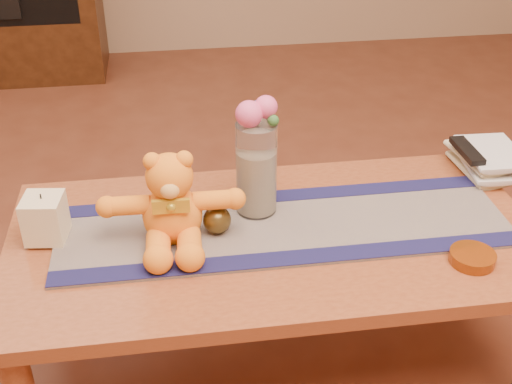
{
  "coord_description": "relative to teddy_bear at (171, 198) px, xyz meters",
  "views": [
    {
      "loc": [
        -0.25,
        -1.4,
        1.45
      ],
      "look_at": [
        -0.05,
        0.0,
        0.58
      ],
      "focal_mm": 46.11,
      "sensor_mm": 36.0,
      "label": 1
    }
  ],
  "objects": [
    {
      "name": "floor",
      "position": [
        0.26,
        -0.01,
        -0.58
      ],
      "size": [
        5.5,
        5.5,
        0.0
      ],
      "primitive_type": "plane",
      "color": "#582819",
      "rests_on": "ground"
    },
    {
      "name": "coffee_table_top",
      "position": [
        0.26,
        -0.01,
        -0.15
      ],
      "size": [
        1.4,
        0.7,
        0.04
      ],
      "primitive_type": "cube",
      "color": "brown",
      "rests_on": "floor"
    },
    {
      "name": "table_leg_bl",
      "position": [
        -0.38,
        0.28,
        -0.37
      ],
      "size": [
        0.07,
        0.07,
        0.41
      ],
      "primitive_type": "cylinder",
      "color": "brown",
      "rests_on": "floor"
    },
    {
      "name": "table_leg_br",
      "position": [
        0.9,
        0.28,
        -0.37
      ],
      "size": [
        0.07,
        0.07,
        0.41
      ],
      "primitive_type": "cylinder",
      "color": "brown",
      "rests_on": "floor"
    },
    {
      "name": "persian_runner",
      "position": [
        0.29,
        0.01,
        -0.12
      ],
      "size": [
        1.2,
        0.35,
        0.01
      ],
      "primitive_type": "cube",
      "rotation": [
        0.0,
        0.0,
        -0.0
      ],
      "color": "#1B1640",
      "rests_on": "coffee_table_top"
    },
    {
      "name": "runner_border_near",
      "position": [
        0.29,
        -0.14,
        -0.12
      ],
      "size": [
        1.2,
        0.06,
        0.0
      ],
      "primitive_type": "cube",
      "rotation": [
        0.0,
        0.0,
        -0.0
      ],
      "color": "#161643",
      "rests_on": "persian_runner"
    },
    {
      "name": "runner_border_far",
      "position": [
        0.29,
        0.15,
        -0.12
      ],
      "size": [
        1.2,
        0.06,
        0.0
      ],
      "primitive_type": "cube",
      "rotation": [
        0.0,
        0.0,
        -0.0
      ],
      "color": "#161643",
      "rests_on": "persian_runner"
    },
    {
      "name": "teddy_bear",
      "position": [
        0.0,
        0.0,
        0.0
      ],
      "size": [
        0.35,
        0.29,
        0.23
      ],
      "primitive_type": null,
      "rotation": [
        0.0,
        0.0,
        -0.03
      ],
      "color": "orange",
      "rests_on": "persian_runner"
    },
    {
      "name": "pillar_candle",
      "position": [
        -0.32,
        0.04,
        -0.06
      ],
      "size": [
        0.11,
        0.11,
        0.12
      ],
      "primitive_type": "cube",
      "rotation": [
        0.0,
        0.0,
        -0.13
      ],
      "color": "beige",
      "rests_on": "persian_runner"
    },
    {
      "name": "candle_wick",
      "position": [
        -0.32,
        0.04,
        0.01
      ],
      "size": [
        0.0,
        0.0,
        0.01
      ],
      "primitive_type": "cylinder",
      "rotation": [
        0.0,
        0.0,
        -0.13
      ],
      "color": "black",
      "rests_on": "pillar_candle"
    },
    {
      "name": "glass_vase",
      "position": [
        0.23,
        0.09,
        0.01
      ],
      "size": [
        0.11,
        0.11,
        0.26
      ],
      "primitive_type": "cylinder",
      "color": "silver",
      "rests_on": "persian_runner"
    },
    {
      "name": "potpourri_fill",
      "position": [
        0.23,
        0.09,
        -0.03
      ],
      "size": [
        0.09,
        0.09,
        0.18
      ],
      "primitive_type": "cylinder",
      "color": "beige",
      "rests_on": "glass_vase"
    },
    {
      "name": "rose_left",
      "position": [
        0.21,
        0.08,
        0.18
      ],
      "size": [
        0.07,
        0.07,
        0.07
      ],
      "primitive_type": "sphere",
      "color": "#E6518A",
      "rests_on": "glass_vase"
    },
    {
      "name": "rose_right",
      "position": [
        0.25,
        0.1,
        0.19
      ],
      "size": [
        0.06,
        0.06,
        0.06
      ],
      "primitive_type": "sphere",
      "color": "#E6518A",
      "rests_on": "glass_vase"
    },
    {
      "name": "blue_flower_back",
      "position": [
        0.24,
        0.13,
        0.17
      ],
      "size": [
        0.04,
        0.04,
        0.04
      ],
      "primitive_type": "sphere",
      "color": "#535BB5",
      "rests_on": "glass_vase"
    },
    {
      "name": "blue_flower_side",
      "position": [
        0.2,
        0.11,
        0.16
      ],
      "size": [
        0.04,
        0.04,
        0.04
      ],
      "primitive_type": "sphere",
      "color": "#535BB5",
      "rests_on": "glass_vase"
    },
    {
      "name": "leaf_sprig",
      "position": [
        0.27,
        0.07,
        0.16
      ],
      "size": [
        0.03,
        0.03,
        0.03
      ],
      "primitive_type": "sphere",
      "color": "#33662D",
      "rests_on": "glass_vase"
    },
    {
      "name": "bronze_ball",
      "position": [
        0.11,
        0.01,
        -0.08
      ],
      "size": [
        0.08,
        0.08,
        0.07
      ],
      "primitive_type": "sphere",
      "rotation": [
        0.0,
        0.0,
        -0.15
      ],
      "color": "#4C3C19",
      "rests_on": "persian_runner"
    },
    {
      "name": "book_bottom",
      "position": [
        0.88,
        0.21,
        -0.11
      ],
      "size": [
        0.18,
        0.23,
        0.02
      ],
      "primitive_type": "imported",
      "rotation": [
        0.0,
        0.0,
        0.06
      ],
      "color": "beige",
      "rests_on": "coffee_table_top"
    },
    {
      "name": "book_lower",
      "position": [
        0.88,
        0.21,
        -0.1
      ],
      "size": [
        0.18,
        0.24,
        0.02
      ],
      "primitive_type": "imported",
      "rotation": [
        0.0,
        0.0,
        -0.08
      ],
      "color": "beige",
      "rests_on": "book_bottom"
    },
    {
      "name": "book_upper",
      "position": [
        0.87,
        0.22,
        -0.08
      ],
      "size": [
        0.19,
        0.24,
        0.02
      ],
      "primitive_type": "imported",
      "rotation": [
        0.0,
        0.0,
        0.12
      ],
      "color": "beige",
      "rests_on": "book_lower"
    },
    {
      "name": "book_top",
      "position": [
        0.88,
        0.21,
        -0.06
      ],
      "size": [
        0.17,
        0.23,
        0.02
      ],
      "primitive_type": "imported",
      "rotation": [
        0.0,
        0.0,
        -0.04
      ],
      "color": "beige",
      "rests_on": "book_upper"
    },
    {
      "name": "tv_remote",
      "position": [
        0.88,
        0.2,
        -0.04
      ],
      "size": [
        0.05,
        0.16,
        0.02
      ],
      "primitive_type": "cube",
      "rotation": [
        0.0,
        0.0,
        0.01
      ],
      "color": "black",
      "rests_on": "book_top"
    },
    {
      "name": "amber_dish",
      "position": [
        0.73,
        -0.21,
        -0.11
      ],
      "size": [
        0.13,
        0.13,
        0.03
      ],
      "primitive_type": "cylinder",
      "rotation": [
        0.0,
        0.0,
        0.14
      ],
      "color": "#BF5914",
      "rests_on": "coffee_table_top"
    }
  ]
}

